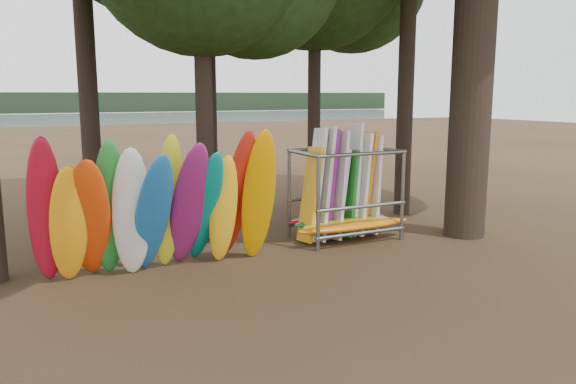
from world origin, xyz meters
name	(u,v)px	position (x,y,z in m)	size (l,w,h in m)	color
ground	(315,270)	(0.00, 0.00, 0.00)	(120.00, 120.00, 0.00)	#47331E
lake	(63,126)	(0.00, 60.00, 0.00)	(160.00, 160.00, 0.00)	gray
far_shore	(39,103)	(0.00, 110.00, 2.00)	(160.00, 4.00, 4.00)	black
kayak_row	(158,210)	(-2.94, 1.15, 1.34)	(4.91, 2.05, 3.04)	#AE0F27
storage_rack	(345,197)	(1.94, 1.97, 1.06)	(3.16, 1.55, 2.91)	slate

